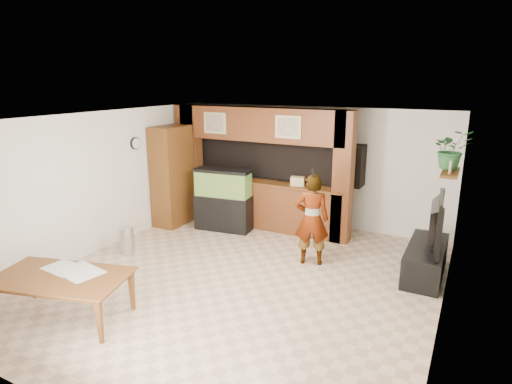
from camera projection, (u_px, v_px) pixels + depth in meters
The scene contains 22 objects.
floor at pixel (239, 280), 6.96m from camera, with size 6.50×6.50×0.00m, color #CAAB8C.
ceiling at pixel (237, 119), 6.29m from camera, with size 6.50×6.50×0.00m, color white.
wall_back at pixel (311, 166), 9.41m from camera, with size 6.00×6.00×0.00m, color silver.
wall_left at pixel (99, 182), 7.96m from camera, with size 6.50×6.50×0.00m, color silver.
wall_right at pixel (449, 235), 5.29m from camera, with size 6.50×6.50×0.00m, color silver.
partition at pixel (261, 167), 9.31m from camera, with size 4.20×0.99×2.60m.
wall_clock at pixel (135, 143), 8.65m from camera, with size 0.05×0.25×0.25m.
wall_shelf at pixel (450, 172), 6.93m from camera, with size 0.25×0.90×0.04m, color brown.
pantry_cabinet at pixel (172, 176), 9.41m from camera, with size 0.55×0.89×2.19m, color brown.
trash_can at pixel (126, 241), 7.96m from camera, with size 0.27×0.27×0.50m, color #B2B2B7.
aquarium at pixel (223, 200), 9.13m from camera, with size 1.20×0.45×1.33m.
tv_stand at pixel (425, 260), 7.09m from camera, with size 0.57×1.56×0.52m, color black.
television at pixel (430, 222), 6.91m from camera, with size 1.43×0.19×0.82m, color black.
photo_frame at pixel (450, 167), 6.74m from camera, with size 0.03×0.16×0.21m, color tan.
potted_plant at pixel (452, 149), 7.03m from camera, with size 0.59×0.51×0.65m, color #276230.
person at pixel (312, 219), 7.39m from camera, with size 0.59×0.39×1.62m, color #917B4F.
microphone at pixel (313, 173), 7.02m from camera, with size 0.04×0.04×0.16m, color black.
dining_table at pixel (61, 299), 5.73m from camera, with size 1.78×0.99×0.63m, color brown.
newspaper_a at pixel (64, 268), 5.92m from camera, with size 0.53×0.39×0.01m, color silver.
newspaper_b at pixel (80, 272), 5.81m from camera, with size 0.61×0.44×0.01m, color silver.
newspaper_c at pixel (79, 273), 5.75m from camera, with size 0.50×0.36×0.01m, color silver.
counter_box at pixel (298, 181), 8.77m from camera, with size 0.27×0.18×0.18m, color tan.
Camera 1 is at (3.18, -5.52, 3.17)m, focal length 30.00 mm.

